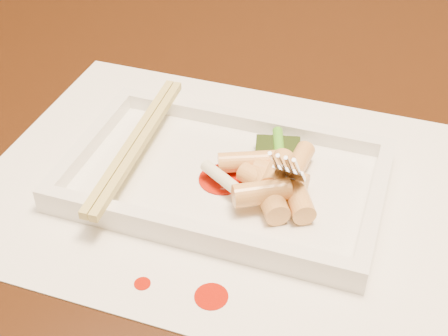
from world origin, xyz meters
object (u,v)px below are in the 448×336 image
(table, at_px, (187,205))
(chopstick_a, at_px, (132,141))
(plate_base, at_px, (224,181))
(placemat, at_px, (224,185))
(fork, at_px, (320,107))

(table, xyz_separation_m, chopstick_a, (-0.02, -0.07, 0.13))
(plate_base, height_order, chopstick_a, chopstick_a)
(table, distance_m, chopstick_a, 0.15)
(placemat, xyz_separation_m, plate_base, (0.00, 0.00, 0.00))
(table, relative_size, fork, 10.00)
(table, relative_size, chopstick_a, 7.37)
(table, xyz_separation_m, fork, (0.13, -0.05, 0.18))
(table, bearing_deg, fork, -20.41)
(table, distance_m, placemat, 0.14)
(chopstick_a, height_order, fork, fork)
(table, relative_size, plate_base, 5.38)
(table, height_order, plate_base, plate_base)
(table, bearing_deg, placemat, -46.46)
(chopstick_a, bearing_deg, placemat, 0.00)
(placemat, distance_m, plate_base, 0.00)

